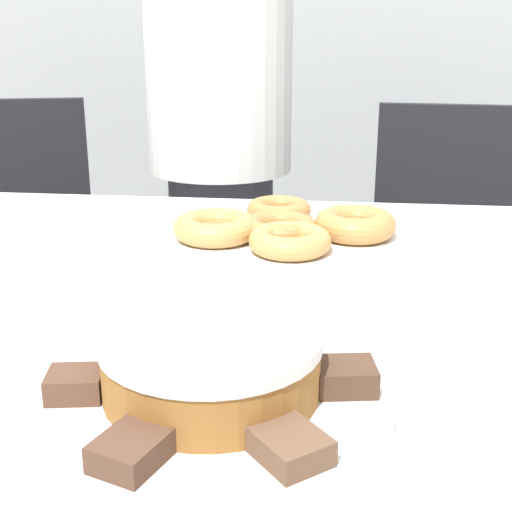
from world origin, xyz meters
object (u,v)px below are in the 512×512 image
office_chair_right (449,303)px  plate_donuts (282,241)px  office_chair_left (15,285)px  frosted_cake (211,362)px  plate_cake (212,397)px  person_standing (220,139)px

office_chair_right → plate_donuts: (-0.37, -0.63, 0.34)m
office_chair_left → frosted_cake: size_ratio=4.44×
plate_cake → plate_donuts: size_ratio=0.85×
office_chair_left → plate_donuts: (0.75, -0.62, 0.34)m
plate_donuts → frosted_cake: size_ratio=1.95×
plate_cake → frosted_cake: (-0.00, 0.00, 0.03)m
person_standing → frosted_cake: person_standing is taller
frosted_cake → plate_donuts: bearing=86.9°
office_chair_left → plate_cake: (0.72, -1.10, 0.34)m
office_chair_right → office_chair_left: bearing=-175.8°
person_standing → plate_cake: 1.05m
person_standing → plate_cake: (0.16, -1.03, -0.06)m
person_standing → frosted_cake: size_ratio=7.82×
office_chair_left → plate_cake: size_ratio=2.69×
person_standing → plate_cake: bearing=-81.3°
plate_donuts → office_chair_right: bearing=59.6°
plate_donuts → plate_cake: bearing=-93.1°
frosted_cake → plate_cake: bearing=0.0°
office_chair_left → plate_donuts: bearing=-54.3°
office_chair_right → plate_cake: office_chair_right is taller
person_standing → office_chair_left: bearing=172.9°
plate_cake → office_chair_left: bearing=123.2°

